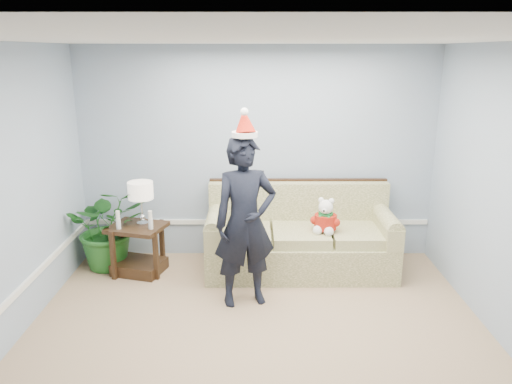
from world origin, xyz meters
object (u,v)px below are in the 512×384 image
at_px(man, 245,222).
at_px(teddy_bear, 326,220).
at_px(side_table, 139,254).
at_px(houseplant, 109,227).
at_px(sofa, 299,240).
at_px(table_lamp, 141,192).

bearing_deg(man, teddy_bear, 19.90).
distance_m(side_table, teddy_bear, 2.30).
relative_size(side_table, teddy_bear, 1.75).
bearing_deg(man, side_table, 135.15).
bearing_deg(houseplant, man, -28.18).
distance_m(side_table, man, 1.65).
xyz_separation_m(sofa, side_table, (-1.96, -0.12, -0.14)).
bearing_deg(side_table, houseplant, 156.30).
bearing_deg(table_lamp, sofa, 2.65).
distance_m(houseplant, man, 1.98).
relative_size(side_table, table_lamp, 1.41).
distance_m(sofa, table_lamp, 2.00).
distance_m(table_lamp, houseplant, 0.68).
bearing_deg(table_lamp, side_table, -153.59).
xyz_separation_m(side_table, table_lamp, (0.06, 0.03, 0.77)).
distance_m(table_lamp, man, 1.48).
relative_size(sofa, teddy_bear, 5.31).
relative_size(houseplant, man, 0.58).
height_order(sofa, teddy_bear, sofa).
bearing_deg(sofa, side_table, -176.75).
bearing_deg(houseplant, sofa, -1.28).
bearing_deg(teddy_bear, side_table, -162.78).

